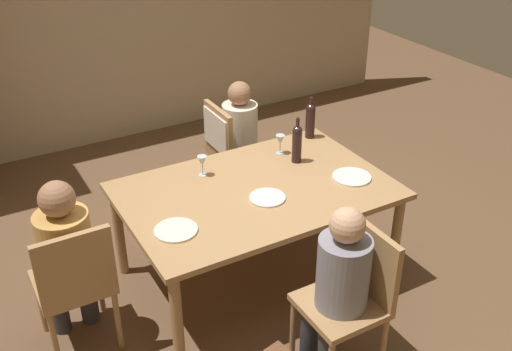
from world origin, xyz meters
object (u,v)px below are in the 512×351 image
(dining_table, at_px, (256,197))
(chair_far_right, at_px, (227,143))
(dinner_plate_host, at_px, (267,198))
(wine_bottle_dark_red, at_px, (310,119))
(person_man_bearded, at_px, (66,252))
(wine_glass_centre, at_px, (280,140))
(dinner_plate_guest_left, at_px, (176,230))
(dinner_plate_guest_right, at_px, (352,177))
(chair_near, at_px, (353,291))
(person_man_guest, at_px, (339,282))
(person_woman_host, at_px, (243,134))
(wine_glass_near_left, at_px, (202,162))
(wine_bottle_tall_green, at_px, (297,143))
(chair_left_end, at_px, (75,280))

(dining_table, xyz_separation_m, chair_far_right, (0.28, 0.97, -0.07))
(dining_table, relative_size, dinner_plate_host, 7.50)
(wine_bottle_dark_red, bearing_deg, person_man_bearded, -167.45)
(wine_glass_centre, bearing_deg, dinner_plate_guest_left, -152.68)
(dinner_plate_guest_right, bearing_deg, chair_near, -126.17)
(dinner_plate_guest_left, bearing_deg, person_man_guest, -50.47)
(wine_glass_centre, relative_size, dinner_plate_guest_right, 0.56)
(dinner_plate_host, bearing_deg, person_woman_host, 68.91)
(dining_table, distance_m, wine_glass_near_left, 0.45)
(wine_bottle_tall_green, height_order, wine_bottle_dark_red, wine_bottle_tall_green)
(dinner_plate_guest_left, xyz_separation_m, dinner_plate_guest_right, (1.31, -0.01, 0.00))
(wine_bottle_dark_red, bearing_deg, wine_glass_centre, -161.05)
(dinner_plate_guest_left, bearing_deg, wine_glass_near_left, 51.23)
(person_man_bearded, bearing_deg, dinner_plate_guest_left, -20.09)
(chair_near, distance_m, wine_glass_centre, 1.40)
(person_man_guest, height_order, wine_glass_centre, person_man_guest)
(chair_far_right, xyz_separation_m, person_woman_host, (0.15, -0.00, 0.05))
(dining_table, bearing_deg, wine_glass_near_left, 124.20)
(chair_far_right, relative_size, chair_left_end, 1.00)
(person_woman_host, distance_m, person_man_guest, 2.00)
(wine_bottle_tall_green, bearing_deg, dinner_plate_guest_right, -62.81)
(dining_table, xyz_separation_m, wine_bottle_dark_red, (0.76, 0.48, 0.22))
(dinner_plate_guest_right, bearing_deg, wine_bottle_tall_green, 117.19)
(dining_table, bearing_deg, wine_glass_centre, 41.17)
(wine_bottle_tall_green, distance_m, wine_glass_near_left, 0.70)
(chair_near, bearing_deg, person_man_bearded, 53.76)
(chair_left_end, xyz_separation_m, dinner_plate_host, (1.27, -0.06, 0.21))
(person_man_guest, relative_size, dinner_plate_guest_left, 4.22)
(chair_far_right, distance_m, wine_bottle_tall_green, 0.85)
(wine_glass_centre, relative_size, dinner_plate_host, 0.62)
(wine_bottle_dark_red, height_order, wine_glass_centre, wine_bottle_dark_red)
(wine_glass_near_left, xyz_separation_m, dinner_plate_guest_left, (-0.43, -0.54, -0.10))
(person_man_bearded, relative_size, dinner_plate_guest_right, 4.31)
(dining_table, height_order, person_woman_host, person_woman_host)
(wine_glass_near_left, bearing_deg, chair_near, -76.32)
(chair_far_right, height_order, person_man_guest, person_man_guest)
(dining_table, xyz_separation_m, wine_glass_centre, (0.41, 0.36, 0.18))
(dinner_plate_guest_right, bearing_deg, dining_table, 162.49)
(wine_bottle_tall_green, xyz_separation_m, dinner_plate_guest_right, (0.20, -0.39, -0.15))
(wine_bottle_dark_red, bearing_deg, person_woman_host, 123.86)
(chair_far_right, bearing_deg, dining_table, -16.00)
(dining_table, relative_size, chair_near, 1.94)
(person_man_guest, bearing_deg, wine_glass_centre, -18.15)
(person_woman_host, distance_m, wine_glass_centre, 0.65)
(chair_near, xyz_separation_m, wine_glass_centre, (0.32, 1.33, 0.31))
(chair_left_end, height_order, wine_bottle_dark_red, wine_bottle_dark_red)
(person_woman_host, bearing_deg, wine_bottle_dark_red, 33.86)
(person_man_guest, xyz_separation_m, dinner_plate_host, (0.02, 0.82, 0.10))
(wine_bottle_tall_green, bearing_deg, wine_glass_near_left, 167.29)
(chair_near, bearing_deg, dinner_plate_host, 6.37)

